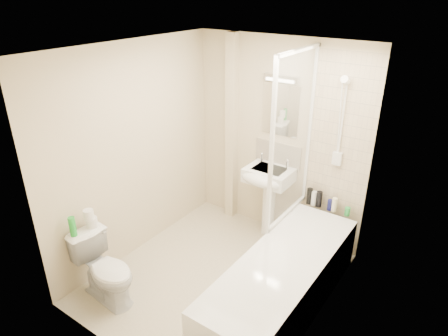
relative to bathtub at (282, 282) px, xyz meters
The scene contains 25 objects.
floor 0.80m from the bathtub, behind, with size 2.50×2.50×0.00m, color beige.
wall_back 1.69m from the bathtub, 121.87° to the left, with size 2.20×0.02×2.40m, color beige.
wall_left 2.06m from the bathtub, behind, with size 0.02×2.50×2.40m, color beige.
wall_right 0.98m from the bathtub, ahead, with size 0.02×2.50×2.40m, color beige.
ceiling 2.24m from the bathtub, behind, with size 2.20×2.50×0.02m, color white.
tile_back 1.65m from the bathtub, 90.00° to the left, with size 0.70×0.01×1.75m, color beige.
tile_right 1.19m from the bathtub, ahead, with size 0.01×2.10×1.75m, color beige.
pipe_boxing 2.01m from the bathtub, 140.07° to the left, with size 0.12×0.12×2.40m, color beige.
splashback 1.59m from the bathtub, 121.53° to the left, with size 0.60×0.01×0.30m, color beige.
mirror 1.91m from the bathtub, 121.57° to the left, with size 0.46×0.01×0.60m, color white.
strip_light 2.16m from the bathtub, 122.07° to the left, with size 0.42×0.07×0.07m, color silver.
bathtub is the anchor object (origin of this frame).
shower_screen 1.43m from the bathtub, 114.88° to the left, with size 0.04×0.92×1.80m.
shower_fixture 1.70m from the bathtub, 90.09° to the left, with size 0.10×0.16×0.99m.
pedestal_sink 1.29m from the bathtub, 127.12° to the left, with size 0.54×0.49×1.04m.
bottle_black_a 1.20m from the bathtub, 102.64° to the left, with size 0.07×0.07×0.19m, color black.
bottle_white_a 1.19m from the bathtub, 99.85° to the left, with size 0.06×0.06×0.17m, color silver.
bottle_black_b 1.18m from the bathtub, 96.77° to the left, with size 0.07×0.07×0.19m, color black.
bottle_blue 1.16m from the bathtub, 89.86° to the left, with size 0.06×0.06×0.13m, color #131554.
bottle_cream 1.17m from the bathtub, 87.35° to the left, with size 0.06×0.06×0.17m, color #F8EFBF.
bottle_green 1.18m from the bathtub, 79.53° to the left, with size 0.06×0.06×0.10m, color green.
toilet 1.72m from the bathtub, 148.71° to the right, with size 0.71×0.44×0.69m, color white.
toilet_roll_lower 1.95m from the bathtub, 155.30° to the right, with size 0.11×0.11×0.10m, color white.
toilet_roll_upper 1.98m from the bathtub, 154.20° to the right, with size 0.10×0.10×0.11m, color white.
green_bottle 2.07m from the bathtub, 150.19° to the right, with size 0.06×0.06×0.20m, color green.
Camera 1 is at (2.03, -2.74, 2.90)m, focal length 32.00 mm.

